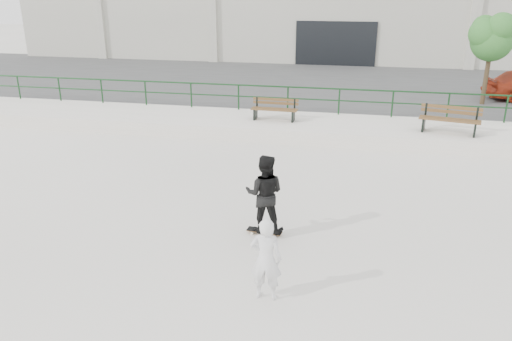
% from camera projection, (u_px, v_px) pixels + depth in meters
% --- Properties ---
extents(ground, '(120.00, 120.00, 0.00)m').
position_uv_depth(ground, '(254.00, 264.00, 9.87)').
color(ground, '#B6B3A7').
rests_on(ground, ground).
extents(ledge, '(30.00, 3.00, 0.50)m').
position_uv_depth(ledge, '(309.00, 128.00, 18.50)').
color(ledge, silver).
rests_on(ledge, ground).
extents(parking_strip, '(60.00, 14.00, 0.50)m').
position_uv_depth(parking_strip, '(327.00, 86.00, 26.30)').
color(parking_strip, '#3E3E3E').
rests_on(parking_strip, ground).
extents(railing, '(28.00, 0.06, 1.03)m').
position_uv_depth(railing, '(313.00, 95.00, 19.35)').
color(railing, '#153B1A').
rests_on(railing, ledge).
extents(bench_left, '(1.74, 0.55, 0.79)m').
position_uv_depth(bench_left, '(275.00, 109.00, 18.51)').
color(bench_left, brown).
rests_on(bench_left, ledge).
extents(bench_right, '(2.04, 0.96, 0.91)m').
position_uv_depth(bench_right, '(450.00, 120.00, 16.83)').
color(bench_right, brown).
rests_on(bench_right, ledge).
extents(tree, '(2.11, 1.87, 3.75)m').
position_uv_depth(tree, '(493.00, 36.00, 20.22)').
color(tree, brown).
rests_on(tree, parking_strip).
extents(skateboard, '(0.80, 0.29, 0.09)m').
position_uv_depth(skateboard, '(264.00, 231.00, 11.04)').
color(skateboard, black).
rests_on(skateboard, ground).
extents(standing_skater, '(0.88, 0.70, 1.76)m').
position_uv_depth(standing_skater, '(265.00, 194.00, 10.73)').
color(standing_skater, black).
rests_on(standing_skater, skateboard).
extents(seated_skater, '(0.56, 0.38, 1.53)m').
position_uv_depth(seated_skater, '(266.00, 259.00, 8.55)').
color(seated_skater, silver).
rests_on(seated_skater, ground).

